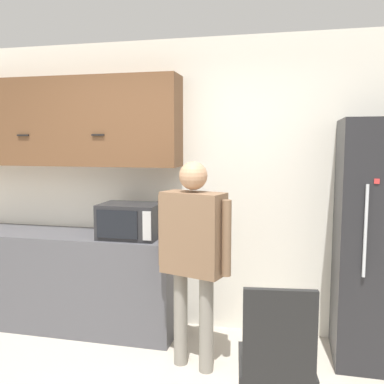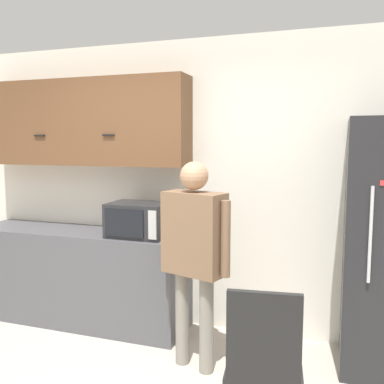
{
  "view_description": "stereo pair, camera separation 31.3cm",
  "coord_description": "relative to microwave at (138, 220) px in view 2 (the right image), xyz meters",
  "views": [
    {
      "loc": [
        0.95,
        -2.0,
        1.76
      ],
      "look_at": [
        0.25,
        1.03,
        1.4
      ],
      "focal_mm": 40.0,
      "sensor_mm": 36.0,
      "label": 1
    },
    {
      "loc": [
        1.25,
        -1.92,
        1.76
      ],
      "look_at": [
        0.25,
        1.03,
        1.4
      ],
      "focal_mm": 40.0,
      "sensor_mm": 36.0,
      "label": 2
    }
  ],
  "objects": [
    {
      "name": "back_wall",
      "position": [
        0.44,
        0.38,
        0.29
      ],
      "size": [
        6.0,
        0.06,
        2.7
      ],
      "color": "silver",
      "rests_on": "ground_plane"
    },
    {
      "name": "person",
      "position": [
        0.67,
        -0.42,
        -0.08
      ],
      "size": [
        0.61,
        0.35,
        1.62
      ],
      "rotation": [
        0.0,
        0.0,
        -0.3
      ],
      "color": "gray",
      "rests_on": "ground_plane"
    },
    {
      "name": "chair",
      "position": [
        1.34,
        -1.16,
        -0.53
      ],
      "size": [
        0.48,
        0.48,
        0.98
      ],
      "rotation": [
        0.0,
        0.0,
        3.27
      ],
      "color": "black",
      "rests_on": "ground_plane"
    },
    {
      "name": "microwave",
      "position": [
        0.0,
        0.0,
        0.0
      ],
      "size": [
        0.53,
        0.39,
        0.31
      ],
      "color": "#232326",
      "rests_on": "counter"
    },
    {
      "name": "counter",
      "position": [
        -0.68,
        0.06,
        -0.61
      ],
      "size": [
        2.16,
        0.58,
        0.91
      ],
      "color": "#4C4C51",
      "rests_on": "ground_plane"
    },
    {
      "name": "upper_cabinets",
      "position": [
        -0.68,
        0.19,
        0.89
      ],
      "size": [
        2.16,
        0.33,
        0.82
      ],
      "color": "brown"
    }
  ]
}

